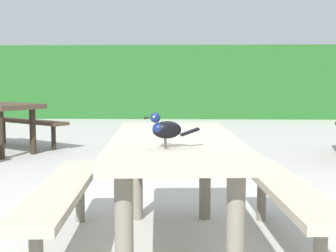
% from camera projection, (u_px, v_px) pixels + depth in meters
% --- Properties ---
extents(ground_plane, '(60.00, 60.00, 0.00)m').
position_uv_depth(ground_plane, '(181.00, 246.00, 3.04)').
color(ground_plane, '#B7B5AD').
extents(hedge_wall, '(28.00, 1.60, 2.02)m').
position_uv_depth(hedge_wall, '(184.00, 82.00, 13.37)').
color(hedge_wall, '#235B23').
rests_on(hedge_wall, ground).
extents(picnic_table_foreground, '(1.78, 1.84, 0.74)m').
position_uv_depth(picnic_table_foreground, '(174.00, 166.00, 2.88)').
color(picnic_table_foreground, '#B2A893').
rests_on(picnic_table_foreground, ground).
extents(bird_grackle, '(0.28, 0.11, 0.18)m').
position_uv_depth(bird_grackle, '(165.00, 128.00, 2.34)').
color(bird_grackle, black).
rests_on(bird_grackle, picnic_table_foreground).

